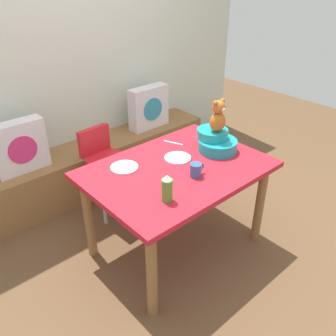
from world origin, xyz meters
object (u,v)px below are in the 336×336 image
(dining_table, at_px, (177,179))
(dinner_plate_near, at_px, (124,167))
(coffee_mug, at_px, (196,170))
(pillow_floral_right, at_px, (149,107))
(highchair, at_px, (105,161))
(ketchup_bottle, at_px, (167,189))
(teddy_bear, at_px, (218,116))
(infant_seat_teal, at_px, (216,141))
(pillow_floral_left, at_px, (19,147))
(dinner_plate_far, at_px, (178,158))

(dining_table, bearing_deg, dinner_plate_near, 139.94)
(coffee_mug, bearing_deg, dining_table, 94.60)
(pillow_floral_right, relative_size, highchair, 0.56)
(ketchup_bottle, bearing_deg, pillow_floral_right, 54.76)
(teddy_bear, relative_size, coffee_mug, 2.08)
(infant_seat_teal, bearing_deg, pillow_floral_left, 132.49)
(ketchup_bottle, bearing_deg, dinner_plate_far, 40.05)
(pillow_floral_right, height_order, highchair, pillow_floral_right)
(coffee_mug, bearing_deg, dinner_plate_near, 126.21)
(teddy_bear, xyz_separation_m, dinner_plate_far, (-0.32, 0.09, -0.27))
(dinner_plate_near, bearing_deg, dinner_plate_far, -21.78)
(highchair, bearing_deg, ketchup_bottle, -100.34)
(coffee_mug, bearing_deg, highchair, 98.92)
(dining_table, height_order, highchair, highchair)
(highchair, height_order, ketchup_bottle, ketchup_bottle)
(teddy_bear, bearing_deg, highchair, 125.01)
(ketchup_bottle, xyz_separation_m, dinner_plate_near, (0.03, 0.50, -0.08))
(pillow_floral_right, bearing_deg, highchair, -153.51)
(infant_seat_teal, bearing_deg, dinner_plate_near, 160.92)
(teddy_bear, height_order, ketchup_bottle, teddy_bear)
(pillow_floral_left, bearing_deg, dinner_plate_far, -54.96)
(pillow_floral_right, bearing_deg, dining_table, -120.39)
(pillow_floral_right, xyz_separation_m, teddy_bear, (-0.29, -1.19, 0.34))
(pillow_floral_left, bearing_deg, dinner_plate_near, -67.51)
(pillow_floral_left, bearing_deg, ketchup_bottle, -76.06)
(pillow_floral_left, height_order, highchair, pillow_floral_left)
(pillow_floral_right, bearing_deg, ketchup_bottle, -125.24)
(dining_table, height_order, dinner_plate_far, dinner_plate_far)
(dining_table, height_order, coffee_mug, coffee_mug)
(ketchup_bottle, bearing_deg, dining_table, 38.23)
(pillow_floral_right, xyz_separation_m, highchair, (-0.83, -0.42, -0.16))
(infant_seat_teal, distance_m, teddy_bear, 0.21)
(teddy_bear, xyz_separation_m, coffee_mug, (-0.39, -0.17, -0.23))
(highchair, height_order, dinner_plate_near, highchair)
(pillow_floral_right, relative_size, teddy_bear, 1.76)
(highchair, xyz_separation_m, infant_seat_teal, (0.54, -0.77, 0.29))
(coffee_mug, distance_m, dinner_plate_far, 0.28)
(dining_table, xyz_separation_m, ketchup_bottle, (-0.32, -0.25, 0.19))
(teddy_bear, distance_m, coffee_mug, 0.49)
(highchair, xyz_separation_m, coffee_mug, (0.15, -0.95, 0.27))
(pillow_floral_right, relative_size, ketchup_bottle, 2.38)
(ketchup_bottle, bearing_deg, infant_seat_teal, 19.36)
(pillow_floral_right, bearing_deg, pillow_floral_left, 180.00)
(highchair, distance_m, dinner_plate_near, 0.60)
(teddy_bear, height_order, dinner_plate_near, teddy_bear)
(coffee_mug, bearing_deg, pillow_floral_left, 117.05)
(highchair, xyz_separation_m, dinner_plate_near, (-0.15, -0.53, 0.22))
(dinner_plate_near, bearing_deg, pillow_floral_left, 112.49)
(pillow_floral_left, height_order, dinner_plate_near, pillow_floral_left)
(pillow_floral_right, bearing_deg, infant_seat_teal, -103.75)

